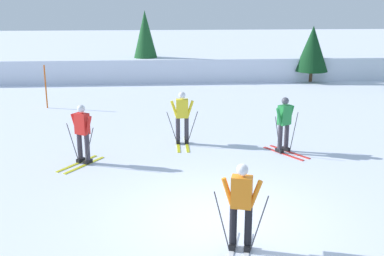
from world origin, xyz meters
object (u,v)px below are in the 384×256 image
Objects in this scene: skier_green at (284,123)px; conifer_far_centre at (145,39)px; skier_yellow at (182,115)px; conifer_far_left at (312,49)px; trail_marker_pole at (46,87)px; skier_orange at (241,202)px; skier_red at (82,132)px.

conifer_far_centre is at bearing 108.42° from skier_green.
skier_yellow is 13.56m from conifer_far_left.
trail_marker_pole is (-5.50, 5.51, -0.03)m from skier_yellow.
conifer_far_centre reaches higher than trail_marker_pole.
trail_marker_pole reaches higher than skier_orange.
trail_marker_pole is 14.43m from conifer_far_left.
skier_green is at bearing -71.58° from conifer_far_centre.
conifer_far_left is at bearing -7.22° from conifer_far_centre.
skier_yellow is 0.44× the size of conifer_far_centre.
skier_orange is at bearing -83.57° from conifer_far_centre.
skier_orange is at bearing -54.32° from skier_red.
conifer_far_centre reaches higher than skier_red.
conifer_far_centre reaches higher than skier_green.
skier_green is 10.80m from trail_marker_pole.
skier_green is at bearing 5.68° from skier_red.
skier_green is 1.00× the size of skier_red.
skier_red is 1.00× the size of skier_yellow.
skier_yellow is at bearing 96.18° from skier_orange.
conifer_far_left is at bearing 68.42° from skier_orange.
skier_red is at bearing -174.32° from skier_green.
skier_red is 0.56× the size of conifer_far_left.
skier_yellow is 12.39m from conifer_far_centre.
skier_red is 16.68m from conifer_far_left.
trail_marker_pole reaches higher than skier_yellow.
skier_orange is 19.17m from conifer_far_centre.
skier_red is 3.37m from skier_yellow.
skier_green is at bearing -111.32° from conifer_far_left.
skier_yellow is at bearing 30.34° from skier_red.
skier_orange is 13.77m from trail_marker_pole.
trail_marker_pole is (-6.23, 12.28, -0.03)m from skier_orange.
conifer_far_centre is at bearing 96.43° from skier_orange.
conifer_far_centre is at bearing 58.67° from trail_marker_pole.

